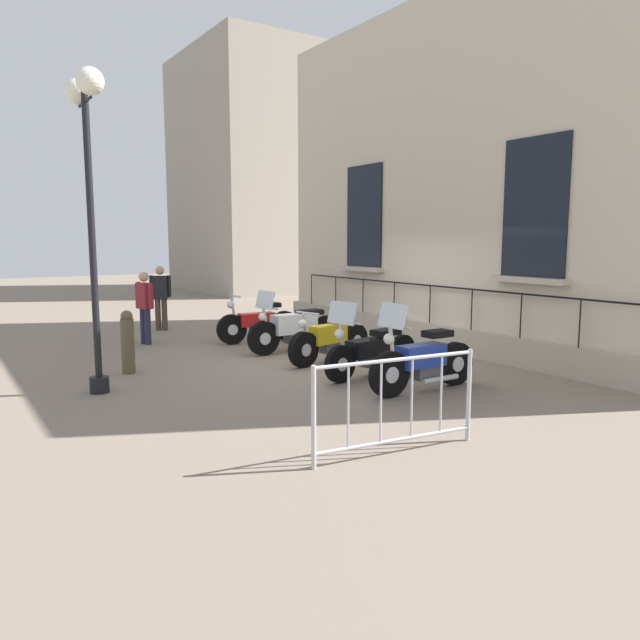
{
  "coord_description": "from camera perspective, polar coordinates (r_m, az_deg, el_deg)",
  "views": [
    {
      "loc": [
        6.42,
        8.95,
        2.26
      ],
      "look_at": [
        0.47,
        0.0,
        0.8
      ],
      "focal_mm": 33.37,
      "sensor_mm": 36.0,
      "label": 1
    }
  ],
  "objects": [
    {
      "name": "ground_plane",
      "position": [
        11.25,
        2.0,
        -3.86
      ],
      "size": [
        60.0,
        60.0,
        0.0
      ],
      "primitive_type": "plane",
      "color": "gray"
    },
    {
      "name": "building_facade",
      "position": [
        12.83,
        12.13,
        13.16
      ],
      "size": [
        0.82,
        10.81,
        7.2
      ],
      "color": "beige",
      "rests_on": "ground_plane"
    },
    {
      "name": "motorcycle_red",
      "position": [
        13.22,
        -5.93,
        -0.38
      ],
      "size": [
        1.93,
        0.6,
        1.07
      ],
      "color": "black",
      "rests_on": "ground_plane"
    },
    {
      "name": "motorcycle_white",
      "position": [
        12.03,
        -2.38,
        -0.82
      ],
      "size": [
        2.2,
        0.74,
        1.27
      ],
      "color": "black",
      "rests_on": "ground_plane"
    },
    {
      "name": "motorcycle_yellow",
      "position": [
        11.02,
        0.94,
        -1.95
      ],
      "size": [
        2.0,
        0.69,
        0.98
      ],
      "color": "black",
      "rests_on": "ground_plane"
    },
    {
      "name": "motorcycle_black",
      "position": [
        9.93,
        5.0,
        -2.96
      ],
      "size": [
        2.13,
        0.7,
        1.29
      ],
      "color": "black",
      "rests_on": "ground_plane"
    },
    {
      "name": "motorcycle_blue",
      "position": [
        9.03,
        9.81,
        -3.97
      ],
      "size": [
        2.02,
        0.65,
        1.36
      ],
      "color": "black",
      "rests_on": "ground_plane"
    },
    {
      "name": "lamppost",
      "position": [
        9.28,
        -21.34,
        13.7
      ],
      "size": [
        0.37,
        1.07,
        4.55
      ],
      "color": "black",
      "rests_on": "ground_plane"
    },
    {
      "name": "crowd_barrier",
      "position": [
        6.36,
        7.35,
        -7.82
      ],
      "size": [
        1.97,
        0.3,
        1.05
      ],
      "color": "#B7B7BF",
      "rests_on": "ground_plane"
    },
    {
      "name": "bollard",
      "position": [
        10.57,
        -17.96,
        -2.0
      ],
      "size": [
        0.22,
        0.22,
        1.08
      ],
      "color": "brown",
      "rests_on": "ground_plane"
    },
    {
      "name": "pedestrian_standing",
      "position": [
        15.32,
        -15.04,
        2.39
      ],
      "size": [
        0.48,
        0.36,
        1.61
      ],
      "color": "#47382D",
      "rests_on": "ground_plane"
    },
    {
      "name": "pedestrian_walking",
      "position": [
        13.36,
        -16.46,
        1.49
      ],
      "size": [
        0.3,
        0.52,
        1.57
      ],
      "color": "#23283D",
      "rests_on": "ground_plane"
    },
    {
      "name": "distant_building",
      "position": [
        27.13,
        -7.48,
        13.69
      ],
      "size": [
        4.4,
        7.04,
        10.21
      ],
      "color": "#9E9384",
      "rests_on": "ground_plane"
    }
  ]
}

